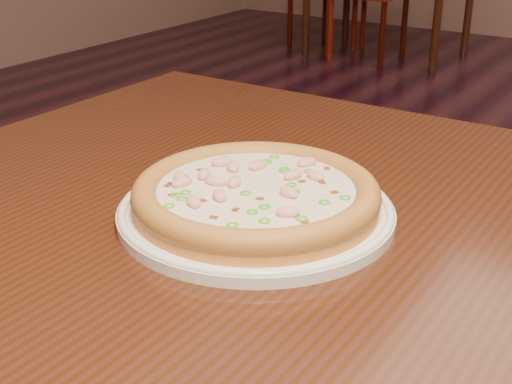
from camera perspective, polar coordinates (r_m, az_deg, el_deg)
The scene contains 3 objects.
hero_table at distance 0.80m, azimuth 9.34°, elevation -9.21°, with size 1.20×0.80×0.75m.
plate at distance 0.76m, azimuth 0.00°, elevation -1.48°, with size 0.29×0.29×0.02m.
pizza at distance 0.75m, azimuth -0.02°, elevation -0.19°, with size 0.26×0.26×0.03m.
Camera 1 is at (0.26, -1.04, 1.08)m, focal length 50.00 mm.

